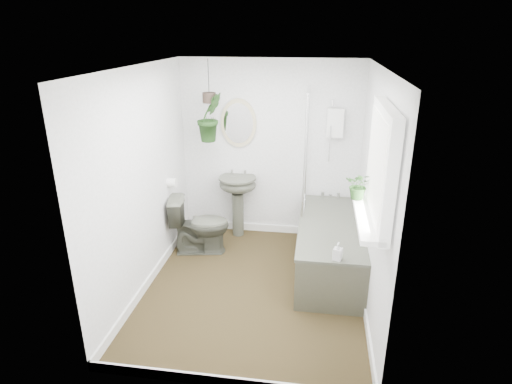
# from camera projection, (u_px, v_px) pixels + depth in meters

# --- Properties ---
(floor) EXTENTS (2.30, 2.80, 0.02)m
(floor) POSITION_uv_depth(u_px,v_px,m) (254.00, 288.00, 4.63)
(floor) COLOR black
(floor) RESTS_ON ground
(ceiling) EXTENTS (2.30, 2.80, 0.02)m
(ceiling) POSITION_uv_depth(u_px,v_px,m) (254.00, 66.00, 3.80)
(ceiling) COLOR white
(ceiling) RESTS_ON ground
(wall_back) EXTENTS (2.30, 0.02, 2.30)m
(wall_back) POSITION_uv_depth(u_px,v_px,m) (270.00, 150.00, 5.52)
(wall_back) COLOR white
(wall_back) RESTS_ON ground
(wall_front) EXTENTS (2.30, 0.02, 2.30)m
(wall_front) POSITION_uv_depth(u_px,v_px,m) (223.00, 259.00, 2.91)
(wall_front) COLOR white
(wall_front) RESTS_ON ground
(wall_left) EXTENTS (0.02, 2.80, 2.30)m
(wall_left) POSITION_uv_depth(u_px,v_px,m) (142.00, 182.00, 4.37)
(wall_left) COLOR white
(wall_left) RESTS_ON ground
(wall_right) EXTENTS (0.02, 2.80, 2.30)m
(wall_right) POSITION_uv_depth(u_px,v_px,m) (374.00, 194.00, 4.06)
(wall_right) COLOR white
(wall_right) RESTS_ON ground
(skirting) EXTENTS (2.30, 2.80, 0.10)m
(skirting) POSITION_uv_depth(u_px,v_px,m) (254.00, 283.00, 4.61)
(skirting) COLOR white
(skirting) RESTS_ON floor
(bathtub) EXTENTS (0.72, 1.72, 0.58)m
(bathtub) POSITION_uv_depth(u_px,v_px,m) (330.00, 247.00, 4.88)
(bathtub) COLOR #46493D
(bathtub) RESTS_ON floor
(bath_screen) EXTENTS (0.04, 0.72, 1.40)m
(bath_screen) POSITION_uv_depth(u_px,v_px,m) (306.00, 151.00, 5.02)
(bath_screen) COLOR silver
(bath_screen) RESTS_ON bathtub
(shower_box) EXTENTS (0.20, 0.10, 0.35)m
(shower_box) POSITION_uv_depth(u_px,v_px,m) (335.00, 123.00, 5.20)
(shower_box) COLOR white
(shower_box) RESTS_ON wall_back
(oval_mirror) EXTENTS (0.46, 0.03, 0.62)m
(oval_mirror) POSITION_uv_depth(u_px,v_px,m) (238.00, 123.00, 5.41)
(oval_mirror) COLOR #C2B48B
(oval_mirror) RESTS_ON wall_back
(wall_sconce) EXTENTS (0.04, 0.04, 0.22)m
(wall_sconce) POSITION_uv_depth(u_px,v_px,m) (208.00, 130.00, 5.49)
(wall_sconce) COLOR black
(wall_sconce) RESTS_ON wall_back
(toilet_roll_holder) EXTENTS (0.11, 0.11, 0.11)m
(toilet_roll_holder) POSITION_uv_depth(u_px,v_px,m) (172.00, 183.00, 5.10)
(toilet_roll_holder) COLOR white
(toilet_roll_holder) RESTS_ON wall_left
(window_recess) EXTENTS (0.08, 1.00, 0.90)m
(window_recess) POSITION_uv_depth(u_px,v_px,m) (382.00, 165.00, 3.24)
(window_recess) COLOR white
(window_recess) RESTS_ON wall_right
(window_sill) EXTENTS (0.18, 1.00, 0.04)m
(window_sill) POSITION_uv_depth(u_px,v_px,m) (367.00, 215.00, 3.40)
(window_sill) COLOR white
(window_sill) RESTS_ON wall_right
(window_blinds) EXTENTS (0.01, 0.86, 0.76)m
(window_blinds) POSITION_uv_depth(u_px,v_px,m) (375.00, 165.00, 3.25)
(window_blinds) COLOR white
(window_blinds) RESTS_ON wall_right
(toilet) EXTENTS (0.77, 0.53, 0.72)m
(toilet) POSITION_uv_depth(u_px,v_px,m) (200.00, 225.00, 5.27)
(toilet) COLOR #46493D
(toilet) RESTS_ON floor
(pedestal_sink) EXTENTS (0.53, 0.46, 0.83)m
(pedestal_sink) POSITION_uv_depth(u_px,v_px,m) (238.00, 206.00, 5.68)
(pedestal_sink) COLOR #46493D
(pedestal_sink) RESTS_ON floor
(sill_plant) EXTENTS (0.27, 0.25, 0.24)m
(sill_plant) POSITION_uv_depth(u_px,v_px,m) (359.00, 185.00, 3.63)
(sill_plant) COLOR black
(sill_plant) RESTS_ON window_sill
(hanging_plant) EXTENTS (0.41, 0.41, 0.59)m
(hanging_plant) POSITION_uv_depth(u_px,v_px,m) (210.00, 117.00, 5.15)
(hanging_plant) COLOR black
(hanging_plant) RESTS_ON ceiling
(soap_bottle) EXTENTS (0.10, 0.10, 0.17)m
(soap_bottle) POSITION_uv_depth(u_px,v_px,m) (338.00, 251.00, 4.00)
(soap_bottle) COLOR black
(soap_bottle) RESTS_ON bathtub
(hanging_pot) EXTENTS (0.16, 0.16, 0.12)m
(hanging_pot) POSITION_uv_depth(u_px,v_px,m) (209.00, 98.00, 5.06)
(hanging_pot) COLOR #2F241D
(hanging_pot) RESTS_ON ceiling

